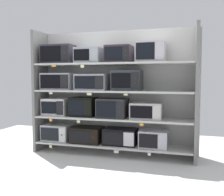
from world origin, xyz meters
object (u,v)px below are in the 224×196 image
object	(u,v)px
microwave_13	(119,54)
microwave_5	(83,107)
microwave_11	(58,54)
microwave_14	(151,52)
microwave_1	(87,135)
microwave_2	(120,136)
microwave_7	(147,111)
microwave_4	(56,107)
microwave_8	(59,81)
microwave_12	(90,56)
microwave_10	(127,80)
microwave_0	(58,132)
microwave_6	(113,108)
microwave_9	(93,82)
microwave_3	(154,139)

from	to	relation	value
microwave_13	microwave_5	bearing A→B (deg)	-179.99
microwave_11	microwave_14	xyz separation A→B (m)	(1.66, 0.00, -0.00)
microwave_1	microwave_2	xyz separation A→B (m)	(0.60, 0.00, 0.00)
microwave_7	microwave_11	world-z (taller)	microwave_11
microwave_4	microwave_7	bearing A→B (deg)	-0.01
microwave_1	microwave_8	size ratio (longest dim) A/B	0.93
microwave_7	microwave_12	bearing A→B (deg)	179.99
microwave_5	microwave_13	world-z (taller)	microwave_13
microwave_1	microwave_7	xyz separation A→B (m)	(1.05, 0.00, 0.46)
microwave_13	microwave_8	bearing A→B (deg)	-179.99
microwave_2	microwave_11	size ratio (longest dim) A/B	0.99
microwave_10	microwave_0	bearing A→B (deg)	-179.99
microwave_12	microwave_14	distance (m)	1.06
microwave_4	microwave_12	distance (m)	1.12
microwave_8	microwave_12	size ratio (longest dim) A/B	1.29
microwave_6	microwave_4	bearing A→B (deg)	179.97
microwave_7	microwave_9	size ratio (longest dim) A/B	0.94
microwave_9	microwave_11	world-z (taller)	microwave_11
microwave_1	microwave_11	distance (m)	1.52
microwave_12	microwave_14	world-z (taller)	microwave_14
microwave_9	microwave_6	bearing A→B (deg)	-0.04
microwave_1	microwave_3	distance (m)	1.17
microwave_4	microwave_12	world-z (taller)	microwave_12
microwave_7	microwave_10	distance (m)	0.60
microwave_11	microwave_13	world-z (taller)	microwave_11
microwave_2	microwave_0	bearing A→B (deg)	180.00
microwave_10	microwave_11	world-z (taller)	microwave_11
microwave_4	microwave_10	world-z (taller)	microwave_10
microwave_8	microwave_4	bearing A→B (deg)	179.65
microwave_9	microwave_13	world-z (taller)	microwave_13
microwave_0	microwave_4	size ratio (longest dim) A/B	1.11
microwave_1	microwave_2	bearing A→B (deg)	0.01
microwave_10	microwave_14	distance (m)	0.60
microwave_1	microwave_12	world-z (taller)	microwave_12
microwave_7	microwave_13	bearing A→B (deg)	-179.99
microwave_9	microwave_13	size ratio (longest dim) A/B	1.27
microwave_3	microwave_6	bearing A→B (deg)	-179.99
microwave_2	microwave_6	bearing A→B (deg)	-179.91
microwave_0	microwave_9	bearing A→B (deg)	0.00
microwave_0	microwave_13	world-z (taller)	microwave_13
microwave_2	microwave_5	xyz separation A→B (m)	(-0.68, -0.00, 0.49)
microwave_0	microwave_4	xyz separation A→B (m)	(-0.03, 0.00, 0.47)
microwave_5	microwave_8	distance (m)	0.64
microwave_8	microwave_10	world-z (taller)	microwave_10
microwave_2	microwave_3	bearing A→B (deg)	-0.01
microwave_2	microwave_10	xyz separation A→B (m)	(0.11, 0.00, 0.95)
microwave_1	microwave_13	distance (m)	1.51
microwave_0	microwave_7	xyz separation A→B (m)	(1.62, 0.00, 0.45)
microwave_7	microwave_14	size ratio (longest dim) A/B	1.11
microwave_11	microwave_7	bearing A→B (deg)	0.01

